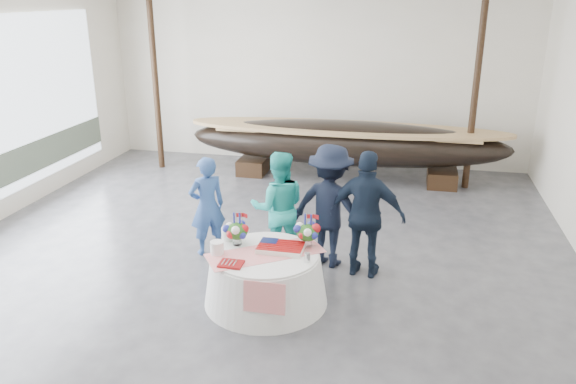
# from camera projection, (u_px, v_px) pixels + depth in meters

# --- Properties ---
(floor) EXTENTS (10.00, 12.00, 0.01)m
(floor) POSITION_uv_depth(u_px,v_px,m) (248.00, 270.00, 8.47)
(floor) COLOR #3D3D42
(floor) RESTS_ON ground
(wall_back) EXTENTS (10.00, 0.02, 4.50)m
(wall_back) POSITION_uv_depth(u_px,v_px,m) (316.00, 69.00, 13.24)
(wall_back) COLOR silver
(wall_back) RESTS_ON ground
(longboat_display) EXTENTS (7.05, 1.41, 1.32)m
(longboat_display) POSITION_uv_depth(u_px,v_px,m) (345.00, 143.00, 12.32)
(longboat_display) COLOR black
(longboat_display) RESTS_ON ground
(banquet_table) EXTENTS (1.66, 1.66, 0.72)m
(banquet_table) POSITION_uv_depth(u_px,v_px,m) (266.00, 277.00, 7.50)
(banquet_table) COLOR white
(banquet_table) RESTS_ON ground
(tabletop_items) EXTENTS (1.57, 1.32, 0.40)m
(tabletop_items) POSITION_uv_depth(u_px,v_px,m) (268.00, 237.00, 7.51)
(tabletop_items) COLOR red
(tabletop_items) RESTS_ON banquet_table
(guest_woman_blue) EXTENTS (0.69, 0.67, 1.60)m
(guest_woman_blue) POSITION_uv_depth(u_px,v_px,m) (207.00, 206.00, 8.78)
(guest_woman_blue) COLOR navy
(guest_woman_blue) RESTS_ON ground
(guest_woman_teal) EXTENTS (1.00, 0.87, 1.76)m
(guest_woman_teal) POSITION_uv_depth(u_px,v_px,m) (279.00, 208.00, 8.49)
(guest_woman_teal) COLOR #21ADA4
(guest_woman_teal) RESTS_ON ground
(guest_man_left) EXTENTS (1.37, 1.02, 1.89)m
(guest_man_left) POSITION_uv_depth(u_px,v_px,m) (330.00, 206.00, 8.37)
(guest_man_left) COLOR black
(guest_man_left) RESTS_ON ground
(guest_man_right) EXTENTS (1.16, 0.62, 1.89)m
(guest_man_right) POSITION_uv_depth(u_px,v_px,m) (367.00, 215.00, 8.03)
(guest_man_right) COLOR #141F31
(guest_man_right) RESTS_ON ground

